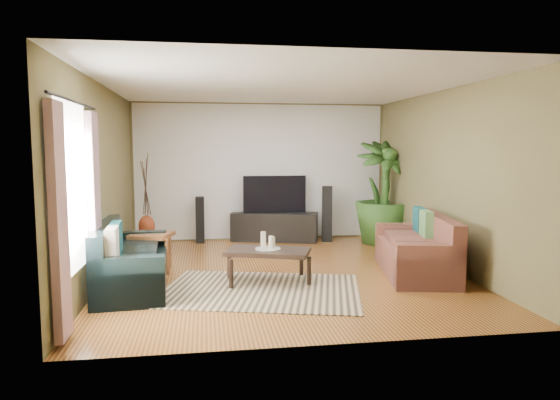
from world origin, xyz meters
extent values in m
plane|color=#9C6628|center=(0.00, 0.00, 0.00)|extent=(5.50, 5.50, 0.00)
plane|color=white|center=(0.00, 0.00, 2.70)|extent=(5.50, 5.50, 0.00)
plane|color=brown|center=(0.00, 2.75, 1.35)|extent=(5.00, 0.00, 5.00)
plane|color=brown|center=(0.00, -2.75, 1.35)|extent=(5.00, 0.00, 5.00)
plane|color=brown|center=(-2.50, 0.00, 1.35)|extent=(0.00, 5.50, 5.50)
plane|color=brown|center=(2.50, 0.00, 1.35)|extent=(0.00, 5.50, 5.50)
plane|color=white|center=(0.00, 2.74, 1.35)|extent=(4.90, 0.00, 4.90)
plane|color=white|center=(-2.48, -1.60, 1.40)|extent=(0.00, 1.80, 1.80)
cube|color=gray|center=(-2.43, -2.35, 1.15)|extent=(0.08, 0.35, 2.20)
cube|color=gray|center=(-2.43, -0.85, 1.15)|extent=(0.08, 0.35, 2.20)
cylinder|color=black|center=(-2.43, -1.60, 2.30)|extent=(0.03, 1.90, 0.03)
cube|color=black|center=(-2.05, -0.50, 0.42)|extent=(0.96, 2.01, 0.85)
cube|color=brown|center=(1.90, -0.35, 0.42)|extent=(1.23, 2.06, 0.85)
cube|color=tan|center=(-0.41, -0.90, 0.01)|extent=(2.86, 2.34, 0.01)
cube|color=black|center=(-0.27, -0.50, 0.23)|extent=(1.25, 0.94, 0.45)
cylinder|color=gray|center=(-0.27, -0.50, 0.46)|extent=(0.34, 0.34, 0.02)
cylinder|color=beige|center=(-0.33, -0.47, 0.58)|extent=(0.07, 0.07, 0.22)
cylinder|color=white|center=(-0.23, -0.54, 0.55)|extent=(0.07, 0.07, 0.17)
cylinder|color=white|center=(-0.20, -0.44, 0.54)|extent=(0.07, 0.07, 0.14)
cube|color=black|center=(0.24, 2.50, 0.28)|extent=(1.75, 0.96, 0.56)
cube|color=black|center=(0.24, 2.50, 0.92)|extent=(1.23, 0.07, 0.73)
cube|color=black|center=(-1.21, 2.50, 0.45)|extent=(0.17, 0.18, 0.89)
cube|color=black|center=(1.24, 2.29, 0.54)|extent=(0.23, 0.25, 1.08)
imported|color=#264B19|center=(2.25, 1.94, 0.98)|extent=(1.24, 1.24, 1.97)
cylinder|color=black|center=(2.25, 1.94, 0.14)|extent=(0.36, 0.36, 0.28)
cube|color=gray|center=(-2.13, 1.81, 0.15)|extent=(0.35, 0.35, 0.31)
ellipsoid|color=maroon|center=(-2.13, 1.81, 0.45)|extent=(0.28, 0.28, 0.40)
cube|color=brown|center=(-1.89, 0.34, 0.29)|extent=(0.67, 0.67, 0.57)
camera|label=1|loc=(-1.10, -7.11, 1.83)|focal=32.00mm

